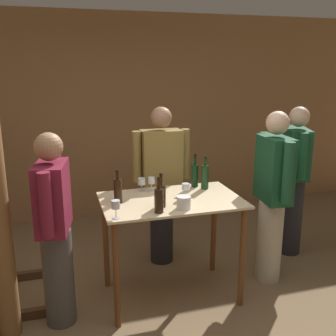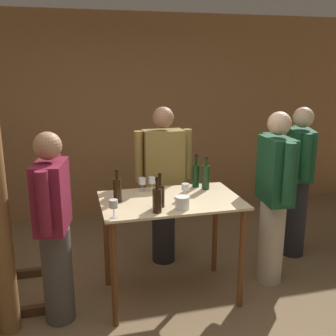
{
  "view_description": "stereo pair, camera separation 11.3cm",
  "coord_description": "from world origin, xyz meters",
  "px_view_note": "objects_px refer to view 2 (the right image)",
  "views": [
    {
      "loc": [
        -0.82,
        -2.48,
        2.03
      ],
      "look_at": [
        0.1,
        0.66,
        1.17
      ],
      "focal_mm": 42.0,
      "sensor_mm": 36.0,
      "label": 1
    },
    {
      "loc": [
        -0.71,
        -2.51,
        2.03
      ],
      "look_at": [
        0.1,
        0.66,
        1.17
      ],
      "focal_mm": 42.0,
      "sensor_mm": 36.0,
      "label": 2
    }
  ],
  "objects_px": {
    "wine_bottle_center": "(160,195)",
    "wine_bottle_right": "(196,175)",
    "wine_glass_near_center": "(142,182)",
    "person_visitor_with_scarf": "(274,196)",
    "person_visitor_near_door": "(163,183)",
    "person_host": "(54,226)",
    "wine_bottle_far_right": "(206,176)",
    "wine_bottle_far_left": "(117,189)",
    "wine_bottle_left": "(157,199)",
    "wine_glass_near_right": "(152,181)",
    "wine_glass_far_side": "(185,188)",
    "ice_bucket": "(182,203)",
    "wine_glass_near_left": "(114,205)",
    "person_visitor_bearded": "(298,180)"
  },
  "relations": [
    {
      "from": "wine_bottle_left",
      "to": "person_visitor_with_scarf",
      "type": "height_order",
      "value": "person_visitor_with_scarf"
    },
    {
      "from": "wine_bottle_center",
      "to": "wine_bottle_left",
      "type": "bearing_deg",
      "value": -112.81
    },
    {
      "from": "wine_bottle_far_left",
      "to": "person_host",
      "type": "bearing_deg",
      "value": -163.03
    },
    {
      "from": "wine_glass_far_side",
      "to": "wine_glass_near_right",
      "type": "bearing_deg",
      "value": 131.91
    },
    {
      "from": "wine_bottle_far_left",
      "to": "wine_bottle_left",
      "type": "bearing_deg",
      "value": -49.69
    },
    {
      "from": "wine_glass_near_center",
      "to": "ice_bucket",
      "type": "distance_m",
      "value": 0.58
    },
    {
      "from": "wine_bottle_right",
      "to": "wine_glass_near_right",
      "type": "xyz_separation_m",
      "value": [
        -0.43,
        -0.03,
        -0.02
      ]
    },
    {
      "from": "wine_glass_near_left",
      "to": "person_visitor_bearded",
      "type": "xyz_separation_m",
      "value": [
        2.04,
        0.76,
        -0.17
      ]
    },
    {
      "from": "person_visitor_bearded",
      "to": "wine_glass_near_center",
      "type": "bearing_deg",
      "value": -174.02
    },
    {
      "from": "person_visitor_bearded",
      "to": "wine_bottle_left",
      "type": "bearing_deg",
      "value": -156.66
    },
    {
      "from": "wine_bottle_center",
      "to": "person_visitor_bearded",
      "type": "xyz_separation_m",
      "value": [
        1.65,
        0.61,
        -0.17
      ]
    },
    {
      "from": "wine_bottle_right",
      "to": "person_visitor_bearded",
      "type": "relative_size",
      "value": 0.19
    },
    {
      "from": "wine_bottle_right",
      "to": "ice_bucket",
      "type": "bearing_deg",
      "value": -118.21
    },
    {
      "from": "wine_glass_near_left",
      "to": "wine_glass_far_side",
      "type": "relative_size",
      "value": 1.07
    },
    {
      "from": "wine_bottle_far_right",
      "to": "person_host",
      "type": "bearing_deg",
      "value": -166.97
    },
    {
      "from": "ice_bucket",
      "to": "wine_glass_near_center",
      "type": "bearing_deg",
      "value": 113.13
    },
    {
      "from": "wine_bottle_right",
      "to": "wine_glass_near_left",
      "type": "xyz_separation_m",
      "value": [
        -0.84,
        -0.58,
        -0.02
      ]
    },
    {
      "from": "wine_bottle_center",
      "to": "wine_bottle_right",
      "type": "height_order",
      "value": "wine_bottle_right"
    },
    {
      "from": "wine_bottle_right",
      "to": "person_visitor_with_scarf",
      "type": "distance_m",
      "value": 0.75
    },
    {
      "from": "wine_glass_far_side",
      "to": "ice_bucket",
      "type": "xyz_separation_m",
      "value": [
        -0.1,
        -0.24,
        -0.05
      ]
    },
    {
      "from": "wine_glass_near_right",
      "to": "ice_bucket",
      "type": "relative_size",
      "value": 1.16
    },
    {
      "from": "wine_glass_near_right",
      "to": "person_host",
      "type": "distance_m",
      "value": 0.96
    },
    {
      "from": "wine_glass_near_center",
      "to": "wine_glass_near_right",
      "type": "relative_size",
      "value": 0.94
    },
    {
      "from": "wine_glass_near_left",
      "to": "person_host",
      "type": "height_order",
      "value": "person_host"
    },
    {
      "from": "wine_bottle_left",
      "to": "wine_bottle_far_left",
      "type": "bearing_deg",
      "value": 130.31
    },
    {
      "from": "wine_glass_near_right",
      "to": "person_visitor_with_scarf",
      "type": "xyz_separation_m",
      "value": [
        1.1,
        -0.24,
        -0.15
      ]
    },
    {
      "from": "wine_glass_near_left",
      "to": "person_visitor_with_scarf",
      "type": "height_order",
      "value": "person_visitor_with_scarf"
    },
    {
      "from": "wine_bottle_left",
      "to": "wine_bottle_center",
      "type": "xyz_separation_m",
      "value": [
        0.05,
        0.12,
        -0.0
      ]
    },
    {
      "from": "wine_bottle_right",
      "to": "wine_bottle_far_right",
      "type": "bearing_deg",
      "value": -52.6
    },
    {
      "from": "wine_glass_far_side",
      "to": "person_visitor_near_door",
      "type": "distance_m",
      "value": 0.69
    },
    {
      "from": "wine_bottle_far_left",
      "to": "wine_glass_far_side",
      "type": "relative_size",
      "value": 2.15
    },
    {
      "from": "wine_bottle_far_right",
      "to": "person_visitor_near_door",
      "type": "distance_m",
      "value": 0.58
    },
    {
      "from": "wine_bottle_far_right",
      "to": "person_visitor_bearded",
      "type": "bearing_deg",
      "value": 13.03
    },
    {
      "from": "wine_bottle_center",
      "to": "wine_bottle_far_right",
      "type": "xyz_separation_m",
      "value": [
        0.51,
        0.35,
        0.02
      ]
    },
    {
      "from": "person_host",
      "to": "wine_bottle_far_right",
      "type": "bearing_deg",
      "value": 13.03
    },
    {
      "from": "person_host",
      "to": "wine_bottle_center",
      "type": "bearing_deg",
      "value": -2.63
    },
    {
      "from": "person_visitor_with_scarf",
      "to": "wine_glass_near_left",
      "type": "bearing_deg",
      "value": -168.38
    },
    {
      "from": "person_visitor_near_door",
      "to": "person_host",
      "type": "bearing_deg",
      "value": -143.75
    },
    {
      "from": "person_visitor_bearded",
      "to": "person_visitor_near_door",
      "type": "relative_size",
      "value": 0.99
    },
    {
      "from": "person_visitor_bearded",
      "to": "ice_bucket",
      "type": "bearing_deg",
      "value": -154.54
    },
    {
      "from": "wine_bottle_far_right",
      "to": "person_visitor_with_scarf",
      "type": "xyz_separation_m",
      "value": [
        0.6,
        -0.19,
        -0.18
      ]
    },
    {
      "from": "wine_bottle_far_left",
      "to": "ice_bucket",
      "type": "bearing_deg",
      "value": -31.33
    },
    {
      "from": "wine_bottle_center",
      "to": "person_host",
      "type": "relative_size",
      "value": 0.18
    },
    {
      "from": "wine_glass_near_center",
      "to": "person_visitor_with_scarf",
      "type": "xyz_separation_m",
      "value": [
        1.18,
        -0.27,
        -0.15
      ]
    },
    {
      "from": "wine_bottle_far_right",
      "to": "person_visitor_near_door",
      "type": "bearing_deg",
      "value": 121.85
    },
    {
      "from": "wine_bottle_center",
      "to": "wine_glass_near_center",
      "type": "xyz_separation_m",
      "value": [
        -0.07,
        0.43,
        -0.01
      ]
    },
    {
      "from": "wine_bottle_right",
      "to": "ice_bucket",
      "type": "height_order",
      "value": "wine_bottle_right"
    },
    {
      "from": "wine_bottle_right",
      "to": "wine_glass_far_side",
      "type": "xyz_separation_m",
      "value": [
        -0.19,
        -0.29,
        -0.02
      ]
    },
    {
      "from": "wine_bottle_left",
      "to": "wine_glass_near_center",
      "type": "distance_m",
      "value": 0.55
    },
    {
      "from": "wine_bottle_far_left",
      "to": "wine_bottle_far_right",
      "type": "height_order",
      "value": "wine_bottle_far_right"
    }
  ]
}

